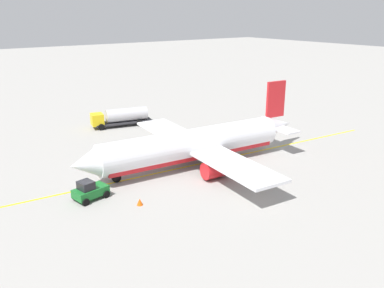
{
  "coord_description": "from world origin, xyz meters",
  "views": [
    {
      "loc": [
        29.03,
        40.02,
        19.34
      ],
      "look_at": [
        0.0,
        0.0,
        3.0
      ],
      "focal_mm": 37.6,
      "sensor_mm": 36.0,
      "label": 1
    }
  ],
  "objects_px": {
    "fuel_tanker": "(121,117)",
    "pushback_tug": "(90,191)",
    "airplane": "(195,145)",
    "refueling_worker": "(154,126)",
    "safety_cone_nose": "(140,202)"
  },
  "relations": [
    {
      "from": "fuel_tanker",
      "to": "pushback_tug",
      "type": "height_order",
      "value": "fuel_tanker"
    },
    {
      "from": "pushback_tug",
      "to": "fuel_tanker",
      "type": "bearing_deg",
      "value": -123.04
    },
    {
      "from": "airplane",
      "to": "fuel_tanker",
      "type": "bearing_deg",
      "value": -91.76
    },
    {
      "from": "fuel_tanker",
      "to": "pushback_tug",
      "type": "xyz_separation_m",
      "value": [
        15.94,
        24.51,
        -0.72
      ]
    },
    {
      "from": "fuel_tanker",
      "to": "refueling_worker",
      "type": "relative_size",
      "value": 6.37
    },
    {
      "from": "airplane",
      "to": "pushback_tug",
      "type": "height_order",
      "value": "airplane"
    },
    {
      "from": "refueling_worker",
      "to": "airplane",
      "type": "bearing_deg",
      "value": 76.63
    },
    {
      "from": "pushback_tug",
      "to": "refueling_worker",
      "type": "relative_size",
      "value": 2.29
    },
    {
      "from": "safety_cone_nose",
      "to": "refueling_worker",
      "type": "bearing_deg",
      "value": -124.04
    },
    {
      "from": "pushback_tug",
      "to": "safety_cone_nose",
      "type": "bearing_deg",
      "value": 129.83
    },
    {
      "from": "airplane",
      "to": "refueling_worker",
      "type": "relative_size",
      "value": 19.32
    },
    {
      "from": "fuel_tanker",
      "to": "safety_cone_nose",
      "type": "relative_size",
      "value": 14.9
    },
    {
      "from": "refueling_worker",
      "to": "fuel_tanker",
      "type": "bearing_deg",
      "value": -59.43
    },
    {
      "from": "pushback_tug",
      "to": "safety_cone_nose",
      "type": "distance_m",
      "value": 5.77
    },
    {
      "from": "refueling_worker",
      "to": "safety_cone_nose",
      "type": "xyz_separation_m",
      "value": [
        15.66,
        23.18,
        -0.46
      ]
    }
  ]
}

